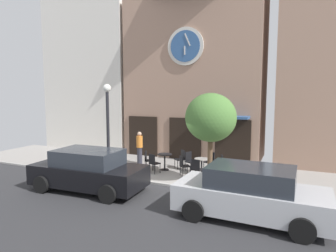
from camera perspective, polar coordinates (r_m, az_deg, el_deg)
ground_plane at (r=11.51m, az=-3.18°, el=-12.27°), size 24.15×10.86×0.13m
clock_building at (r=17.67m, az=5.16°, el=13.31°), size 7.85×4.38×11.20m
neighbor_building_left at (r=21.80m, az=-13.04°, el=15.66°), size 6.09×4.37×14.46m
street_lamp at (r=13.70m, az=-11.51°, el=-0.43°), size 0.36×0.36×4.06m
street_tree at (r=11.62m, az=8.22°, el=1.54°), size 2.01×1.81×3.66m
cafe_table_leftmost at (r=15.03m, az=-9.68°, el=-5.82°), size 0.65×0.65×0.74m
cafe_table_center_left at (r=14.15m, az=-0.63°, el=-6.34°), size 0.69×0.69×0.77m
cafe_table_near_door at (r=13.39m, az=6.50°, el=-7.26°), size 0.65×0.65×0.75m
cafe_chair_facing_wall at (r=12.60m, az=5.53°, el=-8.02°), size 0.45×0.45×0.90m
cafe_chair_mid_row at (r=13.58m, az=-2.82°, el=-6.94°), size 0.52×0.52×0.90m
cafe_chair_outer at (r=14.10m, az=8.10°, el=-6.50°), size 0.51×0.51×0.90m
cafe_chair_near_tree at (r=14.46m, az=2.52°, el=-6.11°), size 0.57×0.57×0.90m
cafe_chair_right_end at (r=13.52m, az=9.93°, el=-7.09°), size 0.52×0.52×0.90m
cafe_chair_under_awning at (r=14.01m, az=4.22°, el=-6.53°), size 0.54×0.54×0.90m
cafe_chair_near_lamp at (r=13.13m, az=2.99°, el=-7.41°), size 0.56×0.56×0.90m
cafe_chair_by_entrance at (r=14.22m, az=-3.92°, el=-6.34°), size 0.50×0.50×0.90m
pedestrian_orange at (r=15.42m, az=-5.50°, el=-4.08°), size 0.40×0.40×1.67m
parked_car_black at (r=11.63m, az=-15.07°, el=-8.26°), size 4.36×2.15×1.55m
parked_car_silver at (r=9.12m, az=15.56°, el=-12.38°), size 4.35×2.12×1.55m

